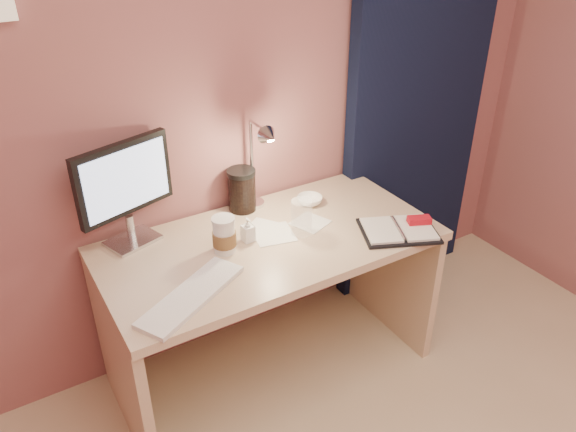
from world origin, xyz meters
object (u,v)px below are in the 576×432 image
desk (263,274)px  desk_lamp (264,159)px  keyboard (192,296)px  planner (400,229)px  dark_jar (242,192)px  coffee_cup (224,236)px  lotion_bottle (248,230)px  monitor (124,185)px  clear_cup (301,217)px  bowl (310,200)px

desk → desk_lamp: bearing=53.5°
desk → keyboard: size_ratio=3.05×
planner → dark_jar: 0.72m
coffee_cup → lotion_bottle: size_ratio=1.45×
desk → monitor: monitor is taller
dark_jar → desk_lamp: size_ratio=0.40×
dark_jar → keyboard: bearing=-133.1°
clear_cup → lotion_bottle: clear_cup is taller
coffee_cup → desk_lamp: (0.28, 0.17, 0.20)m
bowl → lotion_bottle: bearing=-161.2°
lotion_bottle → clear_cup: bearing=-16.1°
desk_lamp → clear_cup: bearing=-73.8°
desk → keyboard: 0.56m
keyboard → dark_jar: bearing=18.2°
desk_lamp → dark_jar: bearing=124.2°
clear_cup → dark_jar: (-0.12, 0.31, 0.01)m
dark_jar → planner: bearing=-47.2°
coffee_cup → clear_cup: same height
desk → planner: bearing=-31.4°
keyboard → dark_jar: (0.45, 0.48, 0.08)m
clear_cup → dark_jar: bearing=110.6°
coffee_cup → clear_cup: size_ratio=1.00×
planner → lotion_bottle: bearing=178.8°
dark_jar → bowl: bearing=-22.1°
clear_cup → dark_jar: dark_jar is taller
monitor → planner: size_ratio=1.16×
desk → clear_cup: (0.14, -0.10, 0.30)m
coffee_cup → desk_lamp: 0.39m
planner → desk_lamp: bearing=158.6°
planner → dark_jar: bearing=156.5°
monitor → desk_lamp: monitor is taller
desk → coffee_cup: (-0.20, -0.06, 0.30)m
keyboard → coffee_cup: 0.32m
lotion_bottle → dark_jar: (0.10, 0.25, 0.03)m
planner → bowl: 0.45m
keyboard → planner: bearing=-31.2°
monitor → bowl: (0.80, -0.10, -0.25)m
monitor → lotion_bottle: 0.52m
desk_lamp → monitor: bearing=173.4°
planner → lotion_bottle: (-0.59, 0.27, 0.04)m
monitor → keyboard: monitor is taller
desk → clear_cup: 0.35m
bowl → dark_jar: 0.32m
bowl → lotion_bottle: size_ratio=1.11×
monitor → lotion_bottle: bearing=-47.6°
keyboard → monitor: bearing=69.2°
monitor → dark_jar: (0.52, 0.01, -0.18)m
keyboard → coffee_cup: size_ratio=3.00×
keyboard → desk: bearing=3.2°
clear_cup → dark_jar: 0.33m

